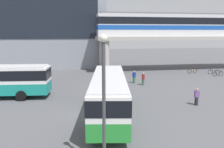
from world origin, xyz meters
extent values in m
plane|color=#515156|center=(0.00, 10.00, 0.00)|extent=(120.00, 120.00, 0.00)
cube|color=gray|center=(-10.28, 28.60, 9.98)|extent=(29.74, 11.67, 19.96)
cube|color=black|center=(-10.28, 22.72, 10.98)|extent=(26.77, 0.10, 11.18)
cube|color=#ADA89E|center=(16.82, 19.77, 5.50)|extent=(28.53, 5.83, 0.60)
cylinder|color=#ADA89E|center=(3.76, 17.66, 2.60)|extent=(1.10, 1.10, 5.20)
cylinder|color=#ADA89E|center=(3.76, 21.88, 2.60)|extent=(1.10, 1.10, 5.20)
cube|color=silver|center=(15.41, 19.77, 7.60)|extent=(25.42, 2.90, 3.60)
cube|color=#194CA5|center=(15.41, 19.77, 7.24)|extent=(25.48, 2.96, 0.70)
cube|color=black|center=(15.41, 19.77, 8.32)|extent=(25.48, 2.96, 1.10)
cube|color=slate|center=(15.41, 19.77, 9.52)|extent=(24.40, 2.61, 0.24)
cube|color=#268C33|center=(1.51, -0.41, 1.05)|extent=(4.16, 11.25, 1.10)
cube|color=white|center=(1.51, -0.41, 2.35)|extent=(4.16, 11.25, 1.50)
cube|color=black|center=(1.51, -0.41, 2.43)|extent=(4.20, 11.30, 0.96)
cube|color=silver|center=(1.51, -0.41, 3.16)|extent=(3.95, 10.69, 0.12)
cylinder|color=black|center=(0.82, 3.26, 0.50)|extent=(0.43, 1.03, 1.00)
cylinder|color=black|center=(3.29, 2.88, 0.50)|extent=(0.43, 1.03, 1.00)
cylinder|color=black|center=(-0.19, -3.26, 0.50)|extent=(0.43, 1.03, 1.00)
cylinder|color=black|center=(2.28, -3.65, 0.50)|extent=(0.43, 1.03, 1.00)
cylinder|color=black|center=(-6.19, 4.74, 0.50)|extent=(1.02, 0.37, 1.00)
cylinder|color=black|center=(-5.95, 7.23, 0.50)|extent=(1.02, 0.37, 1.00)
torus|color=black|center=(20.90, 14.30, 0.34)|extent=(0.71, 0.32, 0.74)
torus|color=black|center=(19.92, 14.67, 0.34)|extent=(0.71, 0.32, 0.74)
cylinder|color=black|center=(20.41, 14.49, 0.62)|extent=(1.00, 0.42, 0.05)
cylinder|color=black|center=(19.92, 14.67, 0.64)|extent=(0.04, 0.04, 0.55)
cylinder|color=black|center=(20.90, 14.30, 0.69)|extent=(0.04, 0.04, 0.65)
torus|color=black|center=(18.02, 15.90, 0.34)|extent=(0.74, 0.17, 0.74)
torus|color=black|center=(16.99, 15.74, 0.34)|extent=(0.74, 0.17, 0.74)
cylinder|color=orange|center=(17.51, 15.82, 0.62)|extent=(1.05, 0.21, 0.05)
cylinder|color=orange|center=(16.99, 15.74, 0.64)|extent=(0.04, 0.04, 0.55)
cylinder|color=orange|center=(18.02, 15.90, 0.69)|extent=(0.04, 0.04, 0.65)
torus|color=black|center=(20.63, 13.03, 0.34)|extent=(0.74, 0.10, 0.74)
torus|color=black|center=(19.58, 12.97, 0.34)|extent=(0.74, 0.10, 0.74)
cylinder|color=#1E3FA5|center=(20.10, 13.00, 0.62)|extent=(1.05, 0.11, 0.05)
cylinder|color=#1E3FA5|center=(19.58, 12.97, 0.64)|extent=(0.04, 0.04, 0.55)
cylinder|color=#1E3FA5|center=(20.63, 13.03, 0.69)|extent=(0.04, 0.04, 0.65)
cylinder|color=#33663F|center=(7.26, 9.13, 0.38)|extent=(0.32, 0.32, 0.77)
cube|color=maroon|center=(7.26, 9.13, 1.07)|extent=(0.28, 0.41, 0.61)
sphere|color=tan|center=(7.26, 9.13, 1.48)|extent=(0.21, 0.21, 0.21)
cylinder|color=#26262D|center=(9.69, 0.84, 0.38)|extent=(0.32, 0.32, 0.76)
cube|color=#724C8C|center=(9.69, 0.84, 1.06)|extent=(0.41, 0.27, 0.60)
sphere|color=tan|center=(9.69, 0.84, 1.46)|extent=(0.21, 0.21, 0.21)
cylinder|color=#33663F|center=(6.45, 10.43, 0.39)|extent=(0.32, 0.32, 0.79)
cube|color=navy|center=(6.45, 10.43, 1.10)|extent=(0.48, 0.42, 0.62)
sphere|color=tan|center=(6.45, 10.43, 1.52)|extent=(0.21, 0.21, 0.21)
cylinder|color=#3F3F44|center=(0.23, -7.50, 3.05)|extent=(0.16, 0.16, 6.09)
sphere|color=silver|center=(0.23, -7.50, 6.24)|extent=(0.36, 0.36, 0.36)
camera|label=1|loc=(-1.00, -17.18, 6.49)|focal=36.15mm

